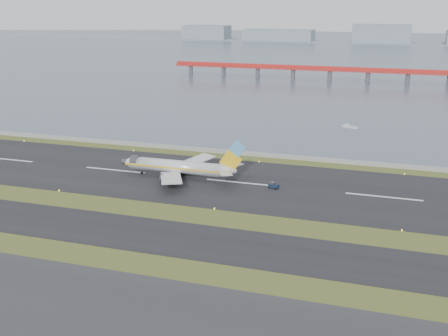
% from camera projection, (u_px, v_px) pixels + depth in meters
% --- Properties ---
extents(ground, '(1000.00, 1000.00, 0.00)m').
position_uv_depth(ground, '(204.00, 220.00, 133.59)').
color(ground, '#384C1B').
rests_on(ground, ground).
extents(taxiway_strip, '(1000.00, 18.00, 0.10)m').
position_uv_depth(taxiway_strip, '(186.00, 240.00, 122.63)').
color(taxiway_strip, black).
rests_on(taxiway_strip, ground).
extents(runway_strip, '(1000.00, 45.00, 0.10)m').
position_uv_depth(runway_strip, '(240.00, 183.00, 160.92)').
color(runway_strip, black).
rests_on(runway_strip, ground).
extents(seawall, '(1000.00, 2.50, 1.00)m').
position_uv_depth(seawall, '(265.00, 155.00, 188.15)').
color(seawall, gray).
rests_on(seawall, ground).
extents(bay_water, '(1400.00, 800.00, 1.30)m').
position_uv_depth(bay_water, '(362.00, 54.00, 552.99)').
color(bay_water, '#465365').
rests_on(bay_water, ground).
extents(red_pier, '(260.00, 5.00, 10.20)m').
position_uv_depth(red_pier, '(368.00, 71.00, 353.55)').
color(red_pier, red).
rests_on(red_pier, ground).
extents(far_shoreline, '(1400.00, 80.00, 60.50)m').
position_uv_depth(far_shoreline, '(385.00, 38.00, 693.12)').
color(far_shoreline, gray).
rests_on(far_shoreline, ground).
extents(airliner, '(38.52, 32.89, 12.80)m').
position_uv_depth(airliner, '(180.00, 167.00, 164.06)').
color(airliner, silver).
rests_on(airliner, ground).
extents(pushback_tug, '(3.14, 2.38, 1.78)m').
position_uv_depth(pushback_tug, '(273.00, 186.00, 155.84)').
color(pushback_tug, '#131F34').
rests_on(pushback_tug, ground).
extents(workboat_near, '(6.89, 4.44, 1.60)m').
position_uv_depth(workboat_near, '(350.00, 127.00, 230.08)').
color(workboat_near, '#B8B9BD').
rests_on(workboat_near, ground).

